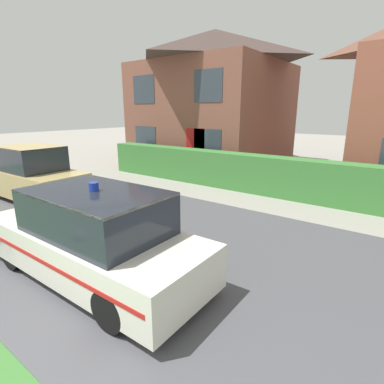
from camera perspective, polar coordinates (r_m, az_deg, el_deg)
road_strip at (r=6.13m, az=0.88°, el=-12.29°), size 28.00×6.67×0.01m
garden_hedge at (r=10.88m, az=13.01°, el=3.29°), size 14.51×0.77×1.33m
police_car at (r=5.45m, az=-18.29°, el=-8.03°), size 4.46×1.74×1.71m
neighbour_car_near at (r=11.27m, az=-28.56°, el=2.91°), size 4.65×1.77×1.74m
house_left at (r=16.82m, az=4.21°, el=17.36°), size 7.12×7.04×6.85m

